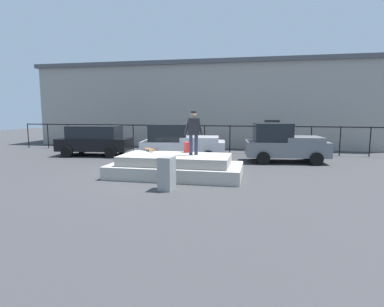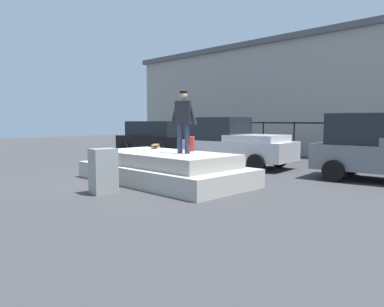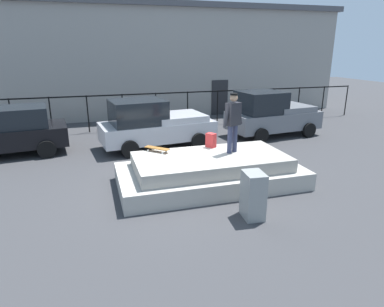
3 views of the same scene
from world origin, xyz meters
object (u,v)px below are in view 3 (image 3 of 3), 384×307
Objects in this scene: car_grey_pickup_far at (271,114)px; utility_box at (253,195)px; car_silver_pickup_mid at (153,124)px; backpack at (211,140)px; car_black_hatchback_near at (6,130)px; skateboarder at (233,119)px; skateboard at (157,148)px.

car_grey_pickup_far is 7.97m from utility_box.
utility_box is (1.10, -6.40, -0.38)m from car_silver_pickup_mid.
backpack is 0.10× the size of car_black_hatchback_near.
skateboarder is 2.43× the size of skateboard.
backpack is at bearing -138.02° from car_grey_pickup_far.
car_black_hatchback_near reaches higher than backpack.
backpack reaches higher than skateboard.
car_grey_pickup_far is at bearing 98.30° from backpack.
car_black_hatchback_near reaches higher than skateboard.
backpack is at bearing 121.28° from skateboarder.
utility_box is at bearing -34.33° from backpack.
backpack is at bearing -0.60° from skateboard.
skateboard is 6.97m from car_grey_pickup_far.
car_black_hatchback_near reaches higher than utility_box.
car_grey_pickup_far is (4.20, 3.78, -0.12)m from backpack.
car_black_hatchback_near is 9.49m from utility_box.
skateboarder reaches higher than car_grey_pickup_far.
utility_box is at bearing -122.13° from car_grey_pickup_far.
skateboarder is 4.49m from car_silver_pickup_mid.
car_silver_pickup_mid reaches higher than car_black_hatchback_near.
skateboarder is 1.10m from backpack.
utility_box is at bearing -100.98° from skateboarder.
backpack is 3.63m from car_silver_pickup_mid.
skateboarder is 0.40× the size of car_black_hatchback_near.
car_grey_pickup_far is at bearing -1.34° from car_black_hatchback_near.
skateboarder is 0.37× the size of car_silver_pickup_mid.
skateboarder reaches higher than car_black_hatchback_near.
skateboarder is at bearing 84.18° from utility_box.
skateboarder is 0.41× the size of car_grey_pickup_far.
utility_box is (-0.44, -2.29, -1.31)m from skateboarder.
skateboard is 1.62× the size of backpack.
car_black_hatchback_near is 5.34m from car_silver_pickup_mid.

